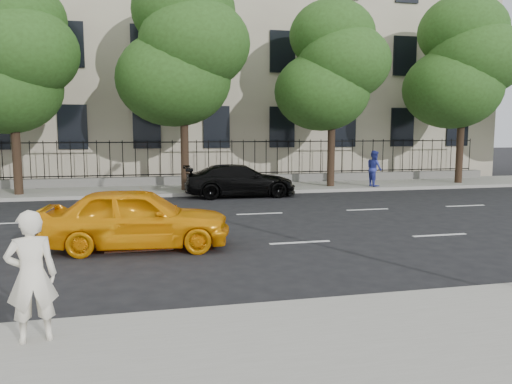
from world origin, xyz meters
TOP-DOWN VIEW (x-y plane):
  - ground at (0.00, 0.00)m, footprint 120.00×120.00m
  - near_sidewalk at (0.00, -4.00)m, footprint 60.00×4.00m
  - far_sidewalk at (0.00, 14.00)m, footprint 60.00×4.00m
  - lane_markings at (0.00, 4.75)m, footprint 49.60×4.62m
  - masonry_building at (0.00, 22.95)m, footprint 34.60×12.11m
  - iron_fence at (0.00, 15.70)m, footprint 30.00×0.50m
  - tree_b at (-8.96, 13.36)m, footprint 5.53×5.12m
  - tree_c at (-1.96, 13.36)m, footprint 5.89×5.50m
  - tree_d at (5.04, 13.36)m, footprint 5.34×4.94m
  - tree_e at (12.04, 13.36)m, footprint 5.71×5.31m
  - yellow_taxi at (-4.03, 2.78)m, footprint 4.56×2.18m
  - black_sedan at (0.20, 11.50)m, footprint 4.81×2.03m
  - woman_near at (-5.30, -2.75)m, footprint 0.70×0.53m
  - pedestrian_far at (7.01, 12.65)m, footprint 0.69×0.87m

SIDE VIEW (x-z plane):
  - ground at x=0.00m, z-range 0.00..0.00m
  - lane_markings at x=0.00m, z-range 0.00..0.01m
  - near_sidewalk at x=0.00m, z-range 0.00..0.15m
  - far_sidewalk at x=0.00m, z-range 0.00..0.15m
  - iron_fence at x=0.00m, z-range -0.45..1.75m
  - black_sedan at x=0.20m, z-range 0.00..1.39m
  - yellow_taxi at x=-4.03m, z-range 0.00..1.51m
  - woman_near at x=-5.30m, z-range 0.15..1.87m
  - pedestrian_far at x=7.01m, z-range 0.15..1.87m
  - tree_d at x=5.04m, z-range 1.42..10.26m
  - tree_b at x=-8.96m, z-range 1.35..10.33m
  - tree_e at x=12.04m, z-range 1.47..10.93m
  - tree_c at x=-1.96m, z-range 1.51..11.31m
  - masonry_building at x=0.00m, z-range -0.23..18.27m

